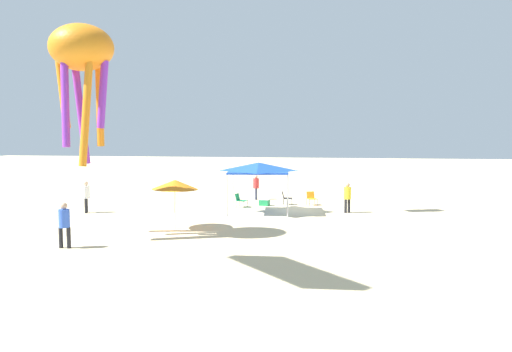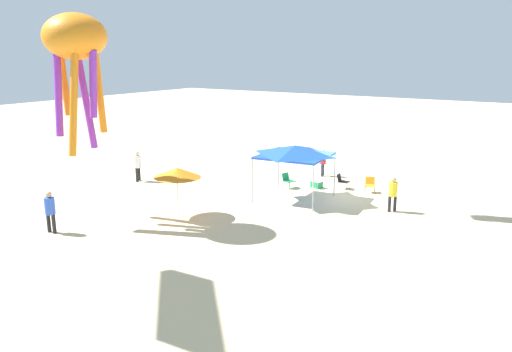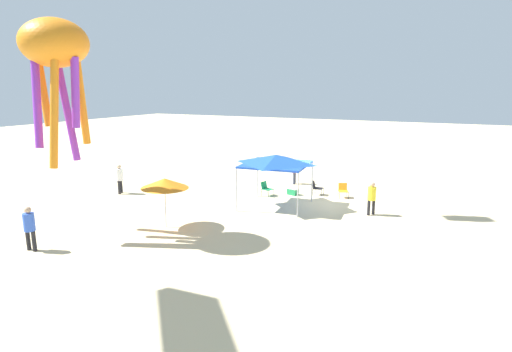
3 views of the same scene
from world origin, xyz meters
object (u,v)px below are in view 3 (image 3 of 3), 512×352
Objects in this scene: folding_chair_right_of_tent at (266,188)px; person_watching_sky at (29,225)px; kite_octopus_orange at (55,51)px; person_kite_handler at (120,177)px; canopy_tent at (276,160)px; folding_chair_left_of_tent at (343,189)px; person_near_umbrella at (372,196)px; folding_chair_near_cooler at (316,187)px; beach_umbrella at (165,183)px; person_far_stroller at (295,169)px; cooler_box at (293,191)px.

folding_chair_right_of_tent is 0.46× the size of person_watching_sky.
kite_octopus_orange is at bearing 90.80° from person_watching_sky.
kite_octopus_orange is (0.15, -2.06, 6.64)m from person_watching_sky.
person_kite_handler is at bearing -66.89° from kite_octopus_orange.
canopy_tent is 11.76m from person_watching_sky.
folding_chair_left_of_tent is 16.18m from kite_octopus_orange.
kite_octopus_orange is at bearing -13.66° from person_near_umbrella.
canopy_tent reaches higher than person_near_umbrella.
folding_chair_right_of_tent is (1.41, -1.84, -2.05)m from canopy_tent.
folding_chair_near_cooler is at bearing 57.73° from person_watching_sky.
folding_chair_left_of_tent is at bearing 89.63° from person_kite_handler.
kite_octopus_orange is (9.06, 11.29, 7.22)m from folding_chair_left_of_tent.
canopy_tent is at bearing -128.29° from folding_chair_right_of_tent.
canopy_tent is 1.56× the size of beach_umbrella.
folding_chair_right_of_tent is 0.14× the size of kite_octopus_orange.
folding_chair_near_cooler is at bearing -146.64° from person_far_stroller.
canopy_tent is at bearing -152.21° from folding_chair_left_of_tent.
folding_chair_near_cooler is 0.46× the size of person_watching_sky.
person_watching_sky reaches higher than cooler_box.
kite_octopus_orange reaches higher than folding_chair_right_of_tent.
cooler_box is 14.04m from person_watching_sky.
beach_umbrella is at bearing -14.19° from person_near_umbrella.
person_far_stroller is at bearing -70.83° from cooler_box.
cooler_box is at bearing -88.90° from canopy_tent.
person_watching_sky is (6.07, 12.63, 0.85)m from cooler_box.
kite_octopus_orange reaches higher than beach_umbrella.
folding_chair_left_of_tent is at bearing -123.98° from beach_umbrella.
person_near_umbrella is (-4.91, -0.69, -1.53)m from canopy_tent.
person_far_stroller is (3.78, -2.01, 0.50)m from folding_chair_left_of_tent.
person_kite_handler is (14.43, 2.28, 0.05)m from person_near_umbrella.
person_near_umbrella is 0.29× the size of kite_octopus_orange.
folding_chair_near_cooler is at bearing -86.35° from person_near_umbrella.
cooler_box is 0.42× the size of person_near_umbrella.
folding_chair_right_of_tent is at bearing -61.39° from person_near_umbrella.
folding_chair_right_of_tent is 1.63m from cooler_box.
folding_chair_right_of_tent is at bearing 90.40° from person_kite_handler.
folding_chair_near_cooler and folding_chair_left_of_tent have the same top height.
kite_octopus_orange is (3.15, 2.52, 5.63)m from beach_umbrella.
cooler_box is 3.00m from person_far_stroller.
person_watching_sky is (7.33, 13.24, 0.58)m from folding_chair_near_cooler.
person_near_umbrella is (-5.92, 4.75, 0.01)m from person_far_stroller.
person_kite_handler is at bearing 24.43° from cooler_box.
person_kite_handler is at bearing -42.07° from person_near_umbrella.
beach_umbrella reaches higher than person_near_umbrella.
beach_umbrella reaches higher than folding_chair_left_of_tent.
canopy_tent is at bearing 91.10° from cooler_box.
folding_chair_near_cooler is 0.46× the size of person_kite_handler.
folding_chair_near_cooler is 1.42m from cooler_box.
person_kite_handler is at bearing 9.53° from canopy_tent.
folding_chair_right_of_tent is 12.69m from person_watching_sky.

